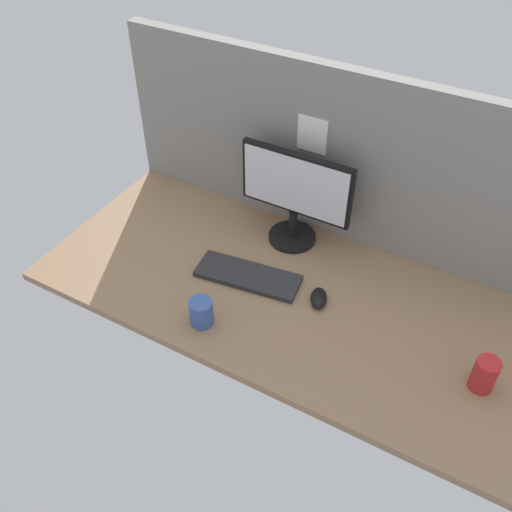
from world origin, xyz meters
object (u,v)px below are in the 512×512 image
at_px(mug_ceramic_blue, 201,312).
at_px(mouse, 319,298).
at_px(monitor, 295,194).
at_px(keyboard, 248,276).
at_px(mug_red_plastic, 484,374).

bearing_deg(mug_ceramic_blue, mouse, 42.53).
xyz_separation_m(monitor, mouse, (0.23, -0.26, -0.19)).
height_order(keyboard, mug_red_plastic, mug_red_plastic).
xyz_separation_m(keyboard, mouse, (0.27, 0.02, 0.01)).
distance_m(mouse, mug_ceramic_blue, 0.40).
height_order(monitor, keyboard, monitor).
bearing_deg(mouse, mug_ceramic_blue, -158.90).
height_order(keyboard, mug_ceramic_blue, mug_ceramic_blue).
height_order(monitor, mug_red_plastic, monitor).
distance_m(mug_ceramic_blue, mug_red_plastic, 0.87).
relative_size(mouse, mug_red_plastic, 0.84).
relative_size(keyboard, mug_ceramic_blue, 3.87).
xyz_separation_m(mouse, mug_ceramic_blue, (-0.29, -0.27, 0.03)).
bearing_deg(keyboard, mug_ceramic_blue, -104.24).
bearing_deg(mug_red_plastic, keyboard, 175.79).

